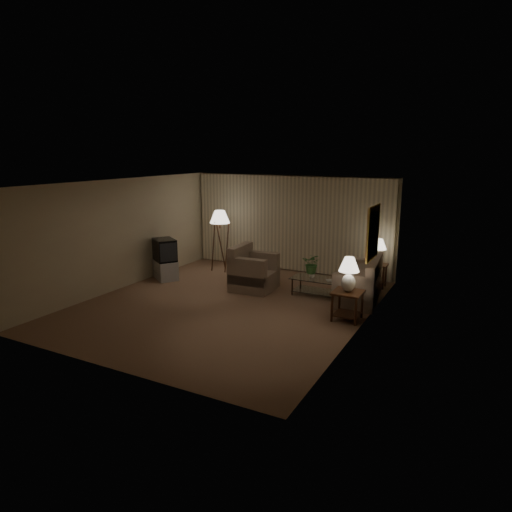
{
  "coord_description": "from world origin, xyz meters",
  "views": [
    {
      "loc": [
        5.08,
        -8.29,
        3.37
      ],
      "look_at": [
        0.42,
        0.6,
        1.03
      ],
      "focal_mm": 32.0,
      "sensor_mm": 36.0,
      "label": 1
    }
  ],
  "objects_px": {
    "sofa": "(358,283)",
    "armchair": "(254,273)",
    "table_lamp_far": "(379,249)",
    "side_table_near": "(348,300)",
    "floor_lamp": "(220,240)",
    "crt_tv": "(165,250)",
    "vase": "(312,275)",
    "table_lamp_near": "(349,271)",
    "ottoman": "(263,275)",
    "coffee_table": "(318,284)",
    "tv_cabinet": "(166,270)",
    "side_table_far": "(377,272)"
  },
  "relations": [
    {
      "from": "sofa",
      "to": "armchair",
      "type": "distance_m",
      "value": 2.53
    },
    {
      "from": "table_lamp_far",
      "to": "side_table_near",
      "type": "bearing_deg",
      "value": -90.0
    },
    {
      "from": "sofa",
      "to": "armchair",
      "type": "relative_size",
      "value": 1.75
    },
    {
      "from": "side_table_near",
      "to": "floor_lamp",
      "type": "xyz_separation_m",
      "value": [
        -4.34,
        2.11,
        0.49
      ]
    },
    {
      "from": "crt_tv",
      "to": "floor_lamp",
      "type": "xyz_separation_m",
      "value": [
        0.86,
        1.4,
        0.11
      ]
    },
    {
      "from": "side_table_near",
      "to": "crt_tv",
      "type": "bearing_deg",
      "value": 172.23
    },
    {
      "from": "armchair",
      "to": "vase",
      "type": "bearing_deg",
      "value": -81.52
    },
    {
      "from": "table_lamp_near",
      "to": "vase",
      "type": "bearing_deg",
      "value": 134.85
    },
    {
      "from": "side_table_near",
      "to": "floor_lamp",
      "type": "height_order",
      "value": "floor_lamp"
    },
    {
      "from": "table_lamp_far",
      "to": "floor_lamp",
      "type": "height_order",
      "value": "floor_lamp"
    },
    {
      "from": "ottoman",
      "to": "crt_tv",
      "type": "bearing_deg",
      "value": -160.54
    },
    {
      "from": "table_lamp_near",
      "to": "vase",
      "type": "relative_size",
      "value": 4.84
    },
    {
      "from": "table_lamp_near",
      "to": "ottoman",
      "type": "distance_m",
      "value": 3.25
    },
    {
      "from": "coffee_table",
      "to": "tv_cabinet",
      "type": "distance_m",
      "value": 4.14
    },
    {
      "from": "coffee_table",
      "to": "crt_tv",
      "type": "bearing_deg",
      "value": -172.5
    },
    {
      "from": "armchair",
      "to": "side_table_near",
      "type": "height_order",
      "value": "armchair"
    },
    {
      "from": "table_lamp_near",
      "to": "sofa",
      "type": "bearing_deg",
      "value": 96.34
    },
    {
      "from": "sofa",
      "to": "armchair",
      "type": "height_order",
      "value": "armchair"
    },
    {
      "from": "coffee_table",
      "to": "side_table_far",
      "type": "bearing_deg",
      "value": 50.53
    },
    {
      "from": "sofa",
      "to": "vase",
      "type": "relative_size",
      "value": 13.5
    },
    {
      "from": "side_table_far",
      "to": "crt_tv",
      "type": "bearing_deg",
      "value": -160.24
    },
    {
      "from": "side_table_far",
      "to": "table_lamp_far",
      "type": "distance_m",
      "value": 0.58
    },
    {
      "from": "floor_lamp",
      "to": "tv_cabinet",
      "type": "bearing_deg",
      "value": -121.46
    },
    {
      "from": "vase",
      "to": "side_table_far",
      "type": "bearing_deg",
      "value": 46.88
    },
    {
      "from": "tv_cabinet",
      "to": "vase",
      "type": "relative_size",
      "value": 6.28
    },
    {
      "from": "crt_tv",
      "to": "floor_lamp",
      "type": "bearing_deg",
      "value": 93.25
    },
    {
      "from": "side_table_far",
      "to": "vase",
      "type": "height_order",
      "value": "side_table_far"
    },
    {
      "from": "floor_lamp",
      "to": "vase",
      "type": "relative_size",
      "value": 11.82
    },
    {
      "from": "vase",
      "to": "floor_lamp",
      "type": "bearing_deg",
      "value": 164.44
    },
    {
      "from": "sofa",
      "to": "tv_cabinet",
      "type": "bearing_deg",
      "value": -89.7
    },
    {
      "from": "crt_tv",
      "to": "ottoman",
      "type": "xyz_separation_m",
      "value": [
        2.48,
        0.88,
        -0.58
      ]
    },
    {
      "from": "sofa",
      "to": "armchair",
      "type": "bearing_deg",
      "value": -88.02
    },
    {
      "from": "armchair",
      "to": "coffee_table",
      "type": "xyz_separation_m",
      "value": [
        1.55,
        0.29,
        -0.15
      ]
    },
    {
      "from": "side_table_near",
      "to": "vase",
      "type": "xyz_separation_m",
      "value": [
        -1.24,
        1.25,
        0.07
      ]
    },
    {
      "from": "armchair",
      "to": "side_table_near",
      "type": "xyz_separation_m",
      "value": [
        2.65,
        -0.96,
        -0.01
      ]
    },
    {
      "from": "side_table_far",
      "to": "coffee_table",
      "type": "xyz_separation_m",
      "value": [
        -1.09,
        -1.33,
        -0.12
      ]
    },
    {
      "from": "table_lamp_near",
      "to": "crt_tv",
      "type": "bearing_deg",
      "value": 172.23
    },
    {
      "from": "tv_cabinet",
      "to": "crt_tv",
      "type": "height_order",
      "value": "crt_tv"
    },
    {
      "from": "sofa",
      "to": "floor_lamp",
      "type": "height_order",
      "value": "floor_lamp"
    },
    {
      "from": "coffee_table",
      "to": "tv_cabinet",
      "type": "height_order",
      "value": "tv_cabinet"
    },
    {
      "from": "side_table_far",
      "to": "crt_tv",
      "type": "xyz_separation_m",
      "value": [
        -5.2,
        -1.87,
        0.4
      ]
    },
    {
      "from": "tv_cabinet",
      "to": "ottoman",
      "type": "relative_size",
      "value": 1.44
    },
    {
      "from": "table_lamp_near",
      "to": "side_table_far",
      "type": "bearing_deg",
      "value": 90.0
    },
    {
      "from": "side_table_near",
      "to": "coffee_table",
      "type": "relative_size",
      "value": 0.49
    },
    {
      "from": "sofa",
      "to": "vase",
      "type": "xyz_separation_m",
      "value": [
        -1.09,
        -0.1,
        0.1
      ]
    },
    {
      "from": "side_table_near",
      "to": "coffee_table",
      "type": "xyz_separation_m",
      "value": [
        -1.09,
        1.25,
        -0.14
      ]
    },
    {
      "from": "table_lamp_far",
      "to": "floor_lamp",
      "type": "bearing_deg",
      "value": -173.89
    },
    {
      "from": "side_table_near",
      "to": "coffee_table",
      "type": "height_order",
      "value": "side_table_near"
    },
    {
      "from": "table_lamp_near",
      "to": "coffee_table",
      "type": "relative_size",
      "value": 0.58
    },
    {
      "from": "side_table_far",
      "to": "tv_cabinet",
      "type": "bearing_deg",
      "value": -160.24
    }
  ]
}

